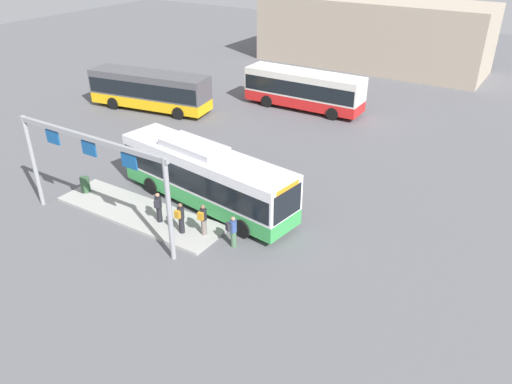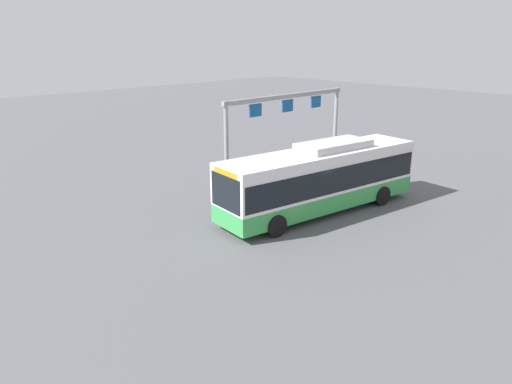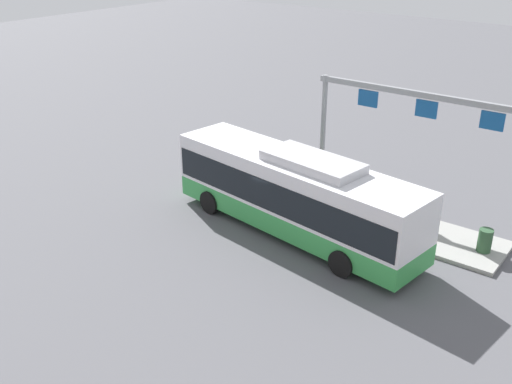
{
  "view_description": "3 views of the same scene",
  "coord_description": "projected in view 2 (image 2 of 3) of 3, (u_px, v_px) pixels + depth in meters",
  "views": [
    {
      "loc": [
        15.21,
        -18.98,
        13.95
      ],
      "look_at": [
        3.38,
        -0.26,
        1.86
      ],
      "focal_mm": 34.98,
      "sensor_mm": 36.0,
      "label": 1
    },
    {
      "loc": [
        18.27,
        14.16,
        8.4
      ],
      "look_at": [
        2.56,
        -1.88,
        1.17
      ],
      "focal_mm": 34.17,
      "sensor_mm": 36.0,
      "label": 2
    },
    {
      "loc": [
        -11.42,
        17.57,
        11.32
      ],
      "look_at": [
        1.92,
        -0.03,
        1.25
      ],
      "focal_mm": 41.4,
      "sensor_mm": 36.0,
      "label": 3
    }
  ],
  "objects": [
    {
      "name": "person_boarding",
      "position": [
        230.0,
        198.0,
        23.53
      ],
      "size": [
        0.54,
        0.61,
        1.67
      ],
      "rotation": [
        0.0,
        0.0,
        1.02
      ],
      "color": "#476B4C",
      "rests_on": "ground"
    },
    {
      "name": "platform_curb",
      "position": [
        306.0,
        188.0,
        27.9
      ],
      "size": [
        10.0,
        2.8,
        0.16
      ],
      "primitive_type": "cube",
      "color": "#9E9E99",
      "rests_on": "ground"
    },
    {
      "name": "person_waiting_far",
      "position": [
        285.0,
        176.0,
        26.64
      ],
      "size": [
        0.52,
        0.6,
        1.67
      ],
      "rotation": [
        0.0,
        0.0,
        2.07
      ],
      "color": "black",
      "rests_on": "platform_curb"
    },
    {
      "name": "trash_bin",
      "position": [
        350.0,
        166.0,
        30.52
      ],
      "size": [
        0.52,
        0.52,
        0.9
      ],
      "primitive_type": "cylinder",
      "color": "#2D5133",
      "rests_on": "platform_curb"
    },
    {
      "name": "person_waiting_near",
      "position": [
        254.0,
        188.0,
        24.67
      ],
      "size": [
        0.38,
        0.55,
        1.67
      ],
      "rotation": [
        0.0,
        0.0,
        1.69
      ],
      "color": "slate",
      "rests_on": "platform_curb"
    },
    {
      "name": "person_waiting_mid",
      "position": [
        262.0,
        182.0,
        25.68
      ],
      "size": [
        0.36,
        0.53,
        1.67
      ],
      "rotation": [
        0.0,
        0.0,
        1.62
      ],
      "color": "black",
      "rests_on": "platform_curb"
    },
    {
      "name": "bus_main",
      "position": [
        320.0,
        177.0,
        23.82
      ],
      "size": [
        11.28,
        4.0,
        3.46
      ],
      "rotation": [
        0.0,
        0.0,
        -0.14
      ],
      "color": "green",
      "rests_on": "ground"
    },
    {
      "name": "ground_plane",
      "position": [
        319.0,
        211.0,
        24.37
      ],
      "size": [
        120.0,
        120.0,
        0.0
      ],
      "primitive_type": "plane",
      "color": "#56565B"
    },
    {
      "name": "platform_sign_gantry",
      "position": [
        287.0,
        118.0,
        28.57
      ],
      "size": [
        9.91,
        0.24,
        5.2
      ],
      "color": "gray",
      "rests_on": "ground"
    }
  ]
}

